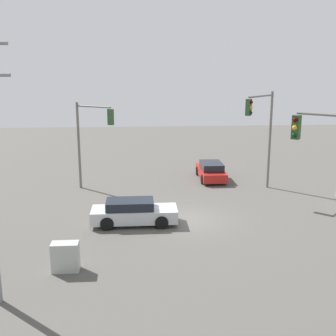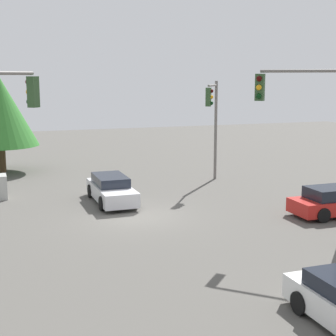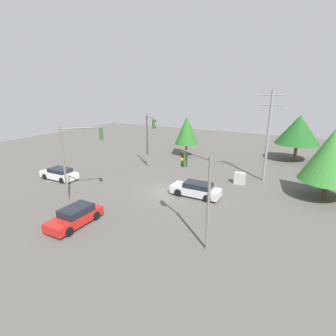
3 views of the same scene
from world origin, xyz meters
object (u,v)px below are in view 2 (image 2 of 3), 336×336
object	(u,v)px
sedan_red	(336,202)
electrical_cabinet	(1,187)
traffic_signal_cross	(213,115)
sedan_silver	(111,189)
traffic_signal_main	(311,124)

from	to	relation	value
sedan_red	electrical_cabinet	world-z (taller)	sedan_red
sedan_red	traffic_signal_cross	world-z (taller)	traffic_signal_cross
sedan_silver	electrical_cabinet	bearing A→B (deg)	-27.91
traffic_signal_main	traffic_signal_cross	size ratio (longest dim) A/B	1.12
sedan_red	traffic_signal_main	size ratio (longest dim) A/B	0.63
sedan_red	sedan_silver	world-z (taller)	sedan_silver
sedan_red	traffic_signal_cross	bearing A→B (deg)	-165.24
traffic_signal_main	traffic_signal_cross	bearing A→B (deg)	-52.60
traffic_signal_cross	traffic_signal_main	bearing A→B (deg)	27.64
sedan_red	traffic_signal_main	bearing A→B (deg)	-51.32
sedan_silver	traffic_signal_main	size ratio (longest dim) A/B	0.68
sedan_silver	traffic_signal_cross	bearing A→B (deg)	-157.71
traffic_signal_cross	electrical_cabinet	size ratio (longest dim) A/B	4.85
traffic_signal_main	traffic_signal_cross	distance (m)	11.71
sedan_red	traffic_signal_cross	size ratio (longest dim) A/B	0.71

